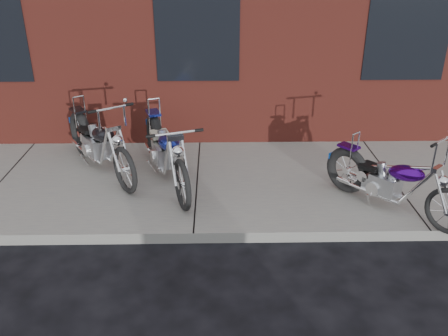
{
  "coord_description": "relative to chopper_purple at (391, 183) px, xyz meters",
  "views": [
    {
      "loc": [
        0.29,
        -5.01,
        3.43
      ],
      "look_at": [
        0.4,
        0.8,
        0.67
      ],
      "focal_mm": 38.0,
      "sensor_mm": 36.0,
      "label": 1
    }
  ],
  "objects": [
    {
      "name": "ground",
      "position": [
        -2.62,
        -0.57,
        -0.54
      ],
      "size": [
        120.0,
        120.0,
        0.0
      ],
      "primitive_type": "plane",
      "color": "black",
      "rests_on": "ground"
    },
    {
      "name": "sidewalk",
      "position": [
        -2.62,
        0.93,
        -0.46
      ],
      "size": [
        22.0,
        3.0,
        0.15
      ],
      "primitive_type": "cube",
      "color": "gray",
      "rests_on": "ground"
    },
    {
      "name": "chopper_purple",
      "position": [
        0.0,
        0.0,
        0.0
      ],
      "size": [
        1.47,
        1.68,
        1.2
      ],
      "rotation": [
        0.0,
        0.0,
        -0.86
      ],
      "color": "black",
      "rests_on": "sidewalk"
    },
    {
      "name": "chopper_third",
      "position": [
        -4.15,
        1.3,
        0.05
      ],
      "size": [
        1.48,
        2.04,
        1.23
      ],
      "rotation": [
        0.0,
        0.0,
        -0.96
      ],
      "color": "black",
      "rests_on": "sidewalk"
    },
    {
      "name": "chopper_blue",
      "position": [
        -3.08,
        0.95,
        0.06
      ],
      "size": [
        0.95,
        2.39,
        1.08
      ],
      "rotation": [
        0.0,
        0.0,
        -1.25
      ],
      "color": "black",
      "rests_on": "sidewalk"
    }
  ]
}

